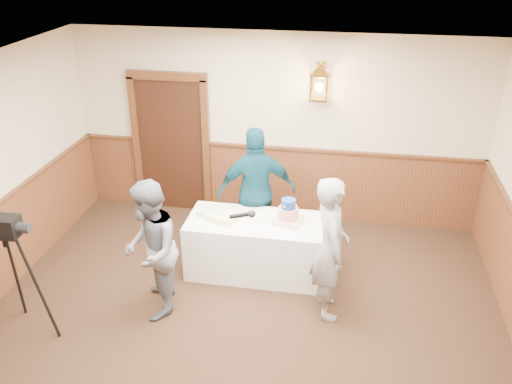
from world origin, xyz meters
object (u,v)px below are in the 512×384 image
sheet_cake_green (213,212)px  assistant_p (257,191)px  tv_camera_rig (15,284)px  sheet_cake_yellow (224,217)px  interviewer (151,250)px  baker (330,248)px  tiered_cake (288,214)px  display_table (259,246)px

sheet_cake_green → assistant_p: assistant_p is taller
tv_camera_rig → sheet_cake_yellow: bearing=37.7°
tv_camera_rig → interviewer: bearing=24.2°
sheet_cake_green → tv_camera_rig: bearing=-135.3°
sheet_cake_green → tv_camera_rig: 2.43m
baker → assistant_p: bearing=27.3°
sheet_cake_yellow → baker: size_ratio=0.22×
baker → interviewer: bearing=86.1°
baker → assistant_p: size_ratio=0.96×
baker → assistant_p: (-1.04, 1.19, 0.03)m
tiered_cake → tv_camera_rig: bearing=-148.4°
display_table → baker: baker is taller
display_table → assistant_p: size_ratio=1.01×
baker → tv_camera_rig: bearing=93.1°
sheet_cake_green → baker: bearing=-25.4°
sheet_cake_yellow → baker: (1.36, -0.61, 0.07)m
sheet_cake_green → display_table: bearing=-6.2°
sheet_cake_yellow → sheet_cake_green: sheet_cake_green is taller
display_table → interviewer: (-1.05, -1.00, 0.45)m
interviewer → display_table: bearing=117.9°
sheet_cake_yellow → baker: 1.49m
tiered_cake → baker: (0.55, -0.68, -0.02)m
display_table → tiered_cake: tiered_cake is taller
sheet_cake_yellow → tv_camera_rig: 2.48m
display_table → sheet_cake_green: size_ratio=5.33×
sheet_cake_yellow → tv_camera_rig: tv_camera_rig is taller
sheet_cake_green → interviewer: size_ratio=0.21×
tiered_cake → sheet_cake_green: (-0.97, 0.05, -0.09)m
baker → display_table: bearing=40.6°
display_table → tiered_cake: 0.62m
sheet_cake_yellow → assistant_p: size_ratio=0.21×
interviewer → assistant_p: (0.93, 1.54, 0.07)m
display_table → sheet_cake_yellow: sheet_cake_yellow is taller
display_table → assistant_p: bearing=103.0°
interviewer → assistant_p: assistant_p is taller
sheet_cake_yellow → interviewer: 1.13m
sheet_cake_green → baker: (1.52, -0.72, 0.07)m
tiered_cake → baker: baker is taller
tiered_cake → interviewer: interviewer is taller
display_table → baker: 1.23m
interviewer → tiered_cake: bearing=110.1°
display_table → tv_camera_rig: size_ratio=1.22×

